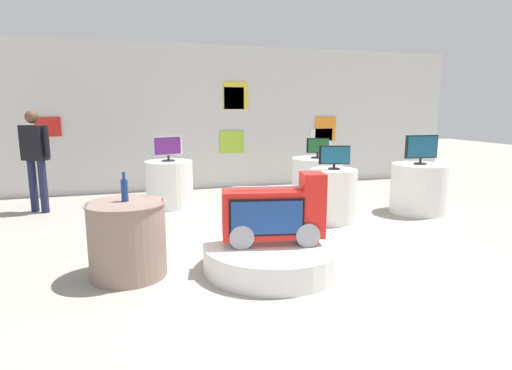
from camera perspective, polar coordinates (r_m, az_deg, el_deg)
ground_plane at (r=4.46m, az=3.81°, el=-11.17°), size 30.00×30.00×0.00m
back_wall_display at (r=8.66m, az=-6.77°, el=9.04°), size 11.16×0.13×2.88m
main_display_pedestal at (r=4.41m, az=2.30°, el=-9.59°), size 1.44×1.44×0.27m
novelty_firetruck_tv at (r=4.28m, az=2.60°, el=-4.17°), size 1.07×0.51×0.73m
display_pedestal_left_rear at (r=7.17m, az=-11.72°, el=0.14°), size 0.78×0.78×0.77m
tv_on_left_rear at (r=7.08m, az=-11.91°, el=5.02°), size 0.48×0.21×0.41m
display_pedestal_center_rear at (r=7.12m, az=21.26°, el=-0.42°), size 0.86×0.86×0.77m
tv_on_center_rear at (r=7.04m, az=21.63°, el=4.71°), size 0.55×0.19×0.46m
display_pedestal_right_rear at (r=7.52m, az=8.29°, el=0.73°), size 0.89×0.89×0.77m
tv_on_right_rear at (r=7.44m, az=8.42°, el=5.04°), size 0.38×0.23×0.35m
display_pedestal_far_right at (r=6.20m, az=10.46°, el=-1.42°), size 0.68×0.68×0.77m
tv_on_far_right at (r=6.10m, az=10.66°, el=3.86°), size 0.43×0.19×0.34m
side_table_round at (r=4.32m, az=-17.12°, el=-6.99°), size 0.77×0.77×0.75m
bottle_on_side_table at (r=4.25m, az=-17.48°, el=-0.60°), size 0.07×0.07×0.29m
shopper_browsing_near_truck at (r=7.41m, az=-27.89°, el=3.81°), size 0.48×0.37×1.61m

